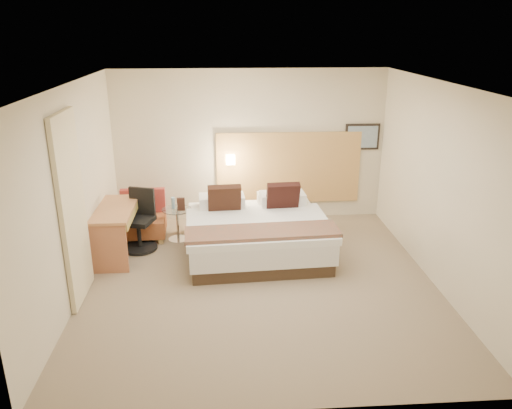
{
  "coord_description": "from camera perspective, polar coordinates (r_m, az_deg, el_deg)",
  "views": [
    {
      "loc": [
        -0.48,
        -6.19,
        3.37
      ],
      "look_at": [
        -0.03,
        0.48,
        0.97
      ],
      "focal_mm": 35.0,
      "sensor_mm": 36.0,
      "label": 1
    }
  ],
  "objects": [
    {
      "name": "side_table",
      "position": [
        8.35,
        -8.96,
        -2.09
      ],
      "size": [
        0.51,
        0.51,
        0.54
      ],
      "color": "white",
      "rests_on": "floor"
    },
    {
      "name": "menu_folder",
      "position": [
        8.17,
        -8.57,
        0.05
      ],
      "size": [
        0.13,
        0.05,
        0.21
      ],
      "primitive_type": "cube",
      "rotation": [
        0.0,
        0.0,
        0.05
      ],
      "color": "#361D16",
      "rests_on": "side_table"
    },
    {
      "name": "headboard_panel",
      "position": [
        9.07,
        3.74,
        4.21
      ],
      "size": [
        2.6,
        0.04,
        1.3
      ],
      "primitive_type": "cube",
      "color": "tan",
      "rests_on": "wall_back"
    },
    {
      "name": "curtain",
      "position": [
        6.59,
        -20.23,
        -0.57
      ],
      "size": [
        0.06,
        0.9,
        2.42
      ],
      "primitive_type": "cube",
      "color": "beige",
      "rests_on": "wall_left"
    },
    {
      "name": "lamp_shade",
      "position": [
        8.84,
        -2.93,
        5.15
      ],
      "size": [
        0.15,
        0.15,
        0.15
      ],
      "primitive_type": "cube",
      "color": "#FFEDC6",
      "rests_on": "wall_back"
    },
    {
      "name": "wall_back",
      "position": [
        8.95,
        -0.71,
        6.67
      ],
      "size": [
        4.8,
        0.02,
        2.7
      ],
      "primitive_type": "cube",
      "color": "beige",
      "rests_on": "floor"
    },
    {
      "name": "lounge_chair",
      "position": [
        8.58,
        -12.77,
        -1.67
      ],
      "size": [
        0.77,
        0.68,
        0.78
      ],
      "color": "tan",
      "rests_on": "floor"
    },
    {
      "name": "desk_chair",
      "position": [
        8.11,
        -13.13,
        -2.31
      ],
      "size": [
        0.68,
        0.68,
        0.96
      ],
      "color": "black",
      "rests_on": "floor"
    },
    {
      "name": "art_canvas",
      "position": [
        9.2,
        12.08,
        7.56
      ],
      "size": [
        0.54,
        0.01,
        0.39
      ],
      "primitive_type": "cube",
      "color": "gray",
      "rests_on": "wall_back"
    },
    {
      "name": "floor",
      "position": [
        7.07,
        0.48,
        -8.83
      ],
      "size": [
        4.8,
        5.0,
        0.02
      ],
      "primitive_type": "cube",
      "color": "#826F57",
      "rests_on": "ground"
    },
    {
      "name": "bottle_a",
      "position": [
        8.28,
        -9.45,
        0.18
      ],
      "size": [
        0.06,
        0.06,
        0.19
      ],
      "primitive_type": "cylinder",
      "rotation": [
        0.0,
        0.0,
        0.05
      ],
      "color": "#98C9EC",
      "rests_on": "side_table"
    },
    {
      "name": "art_frame",
      "position": [
        9.21,
        12.05,
        7.58
      ],
      "size": [
        0.62,
        0.03,
        0.47
      ],
      "primitive_type": "cube",
      "color": "black",
      "rests_on": "wall_back"
    },
    {
      "name": "wall_right",
      "position": [
        7.12,
        20.24,
        2.01
      ],
      "size": [
        0.02,
        5.0,
        2.7
      ],
      "primitive_type": "cube",
      "color": "beige",
      "rests_on": "floor"
    },
    {
      "name": "bed",
      "position": [
        7.81,
        0.01,
        -3.08
      ],
      "size": [
        2.25,
        2.2,
        1.05
      ],
      "color": "#3A291D",
      "rests_on": "floor"
    },
    {
      "name": "desk",
      "position": [
        7.86,
        -15.62,
        -1.51
      ],
      "size": [
        0.58,
        1.26,
        0.79
      ],
      "color": "#B37446",
      "rests_on": "floor"
    },
    {
      "name": "lamp_arm",
      "position": [
        8.89,
        -2.94,
        5.24
      ],
      "size": [
        0.02,
        0.12,
        0.02
      ],
      "primitive_type": "cylinder",
      "rotation": [
        1.57,
        0.0,
        0.0
      ],
      "color": "white",
      "rests_on": "wall_back"
    },
    {
      "name": "wall_left",
      "position": [
        6.79,
        -20.21,
        1.18
      ],
      "size": [
        0.02,
        5.0,
        2.7
      ],
      "primitive_type": "cube",
      "color": "beige",
      "rests_on": "floor"
    },
    {
      "name": "wall_front",
      "position": [
        4.22,
        3.12,
        -8.84
      ],
      "size": [
        4.8,
        0.02,
        2.7
      ],
      "primitive_type": "cube",
      "color": "beige",
      "rests_on": "floor"
    },
    {
      "name": "ceiling",
      "position": [
        6.24,
        0.55,
        13.66
      ],
      "size": [
        4.8,
        5.0,
        0.02
      ],
      "primitive_type": "cube",
      "color": "white",
      "rests_on": "floor"
    }
  ]
}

